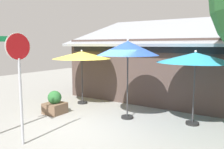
% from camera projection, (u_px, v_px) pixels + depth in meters
% --- Properties ---
extents(ground_plane, '(28.00, 28.00, 0.10)m').
position_uv_depth(ground_plane, '(87.00, 128.00, 7.59)').
color(ground_plane, gray).
extents(cafe_building, '(9.19, 5.47, 4.20)m').
position_uv_depth(cafe_building, '(169.00, 67.00, 11.78)').
color(cafe_building, '#473833').
rests_on(cafe_building, ground).
extents(stop_sign, '(0.07, 0.72, 2.97)m').
position_uv_depth(stop_sign, '(19.00, 69.00, 5.96)').
color(stop_sign, '#A8AAB2').
rests_on(stop_sign, ground).
extents(patio_umbrella_mustard_left, '(2.58, 2.58, 2.44)m').
position_uv_depth(patio_umbrella_mustard_left, '(82.00, 55.00, 10.29)').
color(patio_umbrella_mustard_left, black).
rests_on(patio_umbrella_mustard_left, ground).
extents(patio_umbrella_royal_blue_center, '(2.20, 2.20, 2.85)m').
position_uv_depth(patio_umbrella_royal_blue_center, '(128.00, 49.00, 8.11)').
color(patio_umbrella_royal_blue_center, black).
rests_on(patio_umbrella_royal_blue_center, ground).
extents(patio_umbrella_teal_right, '(2.48, 2.48, 2.48)m').
position_uv_depth(patio_umbrella_teal_right, '(195.00, 58.00, 7.48)').
color(patio_umbrella_teal_right, black).
rests_on(patio_umbrella_teal_right, ground).
extents(sidewalk_planter, '(0.72, 0.72, 0.90)m').
position_uv_depth(sidewalk_planter, '(55.00, 104.00, 8.97)').
color(sidewalk_planter, brown).
rests_on(sidewalk_planter, ground).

